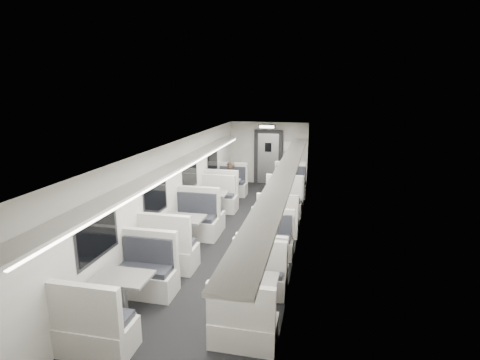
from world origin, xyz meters
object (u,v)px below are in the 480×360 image
at_px(booth_left_b, 211,206).
at_px(booth_right_b, 281,211).
at_px(booth_left_d, 124,297).
at_px(exit_sign, 267,127).
at_px(booth_right_d, 252,296).
at_px(booth_left_c, 183,234).
at_px(booth_right_c, 267,255).
at_px(passenger, 230,184).
at_px(booth_right_a, 288,192).
at_px(booth_left_a, 226,190).
at_px(vestibule_door, 268,158).

xyz_separation_m(booth_left_b, booth_right_b, (2.00, 0.07, -0.04)).
relative_size(booth_left_d, exit_sign, 3.48).
xyz_separation_m(booth_right_b, booth_right_d, (0.00, -4.38, -0.02)).
distance_m(booth_left_c, booth_right_c, 2.07).
height_order(passenger, exit_sign, exit_sign).
bearing_deg(passenger, booth_right_b, -16.77).
bearing_deg(booth_left_c, exit_sign, 80.78).
bearing_deg(passenger, exit_sign, 94.34).
relative_size(booth_right_a, booth_right_c, 1.14).
bearing_deg(booth_left_d, booth_left_b, 90.00).
bearing_deg(booth_right_d, booth_left_d, -165.43).
xyz_separation_m(booth_left_b, booth_left_d, (0.00, -4.83, -0.02)).
relative_size(booth_left_c, booth_right_b, 1.12).
bearing_deg(booth_left_a, booth_left_d, -90.00).
xyz_separation_m(booth_right_a, booth_right_c, (0.00, -4.68, -0.05)).
distance_m(booth_left_a, booth_right_c, 4.96).
distance_m(booth_left_b, booth_right_a, 2.81).
relative_size(booth_right_a, booth_right_b, 1.06).
relative_size(booth_left_b, passenger, 1.62).
height_order(booth_left_b, booth_right_a, booth_left_b).
height_order(booth_right_a, passenger, passenger).
height_order(booth_right_c, passenger, passenger).
relative_size(booth_right_a, vestibule_door, 1.06).
bearing_deg(booth_right_c, booth_left_b, 126.45).
bearing_deg(vestibule_door, passenger, -104.38).
bearing_deg(exit_sign, booth_right_a, -63.59).
bearing_deg(booth_right_b, booth_left_b, -178.02).
xyz_separation_m(booth_right_b, exit_sign, (-1.00, 3.92, 1.90)).
bearing_deg(booth_left_d, passenger, 87.94).
height_order(booth_right_a, vestibule_door, vestibule_door).
xyz_separation_m(booth_right_b, vestibule_door, (-1.00, 4.41, 0.66)).
relative_size(booth_left_d, vestibule_door, 1.03).
xyz_separation_m(booth_right_b, booth_right_c, (0.00, -2.78, -0.02)).
distance_m(booth_left_d, booth_right_d, 2.07).
bearing_deg(passenger, vestibule_door, 96.97).
relative_size(booth_left_d, booth_right_a, 0.97).
relative_size(booth_left_d, booth_right_c, 1.10).
xyz_separation_m(booth_left_c, passenger, (0.23, 3.63, 0.29)).
height_order(booth_left_b, booth_left_c, booth_left_c).
xyz_separation_m(booth_right_c, passenger, (-1.77, 4.17, 0.36)).
height_order(booth_left_a, booth_left_d, booth_left_d).
distance_m(booth_right_c, exit_sign, 7.04).
relative_size(booth_left_b, booth_left_d, 1.06).
bearing_deg(booth_left_a, booth_right_c, -66.20).
bearing_deg(booth_right_c, booth_left_d, -133.33).
bearing_deg(booth_left_a, booth_left_c, -90.00).
height_order(booth_left_c, passenger, passenger).
bearing_deg(booth_left_a, booth_right_d, -71.95).
distance_m(booth_right_a, vestibule_door, 2.77).
bearing_deg(booth_right_b, booth_left_d, -112.22).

